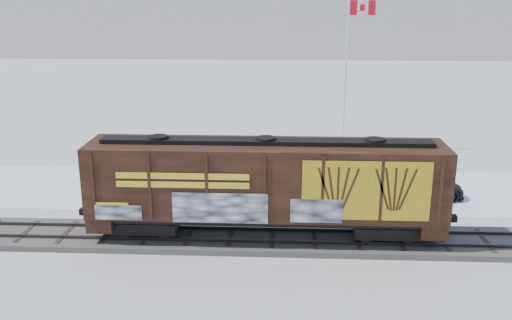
# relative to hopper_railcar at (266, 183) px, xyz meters

# --- Properties ---
(ground) EXTENTS (500.00, 500.00, 0.00)m
(ground) POSITION_rel_hopper_railcar_xyz_m (0.34, 0.01, -2.99)
(ground) COLOR white
(ground) RESTS_ON ground
(rail_track) EXTENTS (50.00, 3.40, 0.43)m
(rail_track) POSITION_rel_hopper_railcar_xyz_m (0.34, 0.01, -2.84)
(rail_track) COLOR #59544C
(rail_track) RESTS_ON ground
(parking_strip) EXTENTS (40.00, 8.00, 0.03)m
(parking_strip) POSITION_rel_hopper_railcar_xyz_m (0.34, 7.51, -2.97)
(parking_strip) COLOR white
(parking_strip) RESTS_ON ground
(hopper_railcar) EXTENTS (16.39, 3.06, 4.62)m
(hopper_railcar) POSITION_rel_hopper_railcar_xyz_m (0.00, 0.00, 0.00)
(hopper_railcar) COLOR black
(hopper_railcar) RESTS_ON rail_track
(flagpole) EXTENTS (2.30, 0.90, 11.12)m
(flagpole) POSITION_rel_hopper_railcar_xyz_m (5.27, 15.86, 1.10)
(flagpole) COLOR silver
(flagpole) RESTS_ON ground
(car_silver) EXTENTS (4.48, 2.09, 1.48)m
(car_silver) POSITION_rel_hopper_railcar_xyz_m (-2.18, 8.35, -2.22)
(car_silver) COLOR #B3B6BB
(car_silver) RESTS_ON parking_strip
(car_white) EXTENTS (4.45, 2.63, 1.39)m
(car_white) POSITION_rel_hopper_railcar_xyz_m (-3.89, 6.77, -2.27)
(car_white) COLOR silver
(car_white) RESTS_ON parking_strip
(car_dark) EXTENTS (5.58, 3.30, 1.52)m
(car_dark) POSITION_rel_hopper_railcar_xyz_m (8.58, 6.17, -2.20)
(car_dark) COLOR black
(car_dark) RESTS_ON parking_strip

